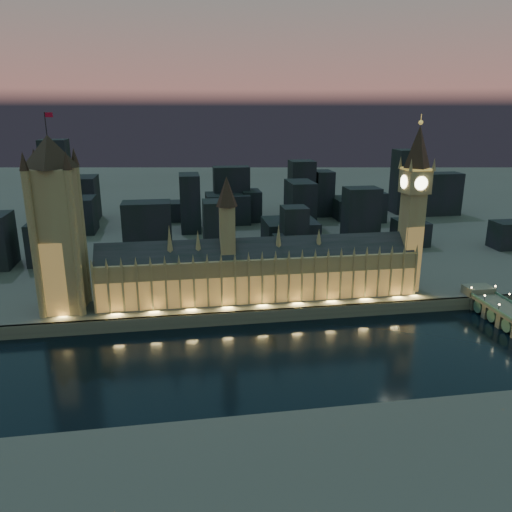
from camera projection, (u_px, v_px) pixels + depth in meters
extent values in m
plane|color=black|center=(263.00, 355.00, 262.70)|extent=(2000.00, 2000.00, 0.00)
cube|color=#42453E|center=(205.00, 190.00, 753.38)|extent=(2000.00, 960.00, 8.00)
cube|color=#4B5147|center=(251.00, 317.00, 300.33)|extent=(2000.00, 2.50, 8.00)
cube|color=#8D6F4B|center=(259.00, 277.00, 316.24)|extent=(200.06, 20.61, 28.00)
cube|color=#C38D44|center=(262.00, 290.00, 307.99)|extent=(200.00, 0.50, 18.00)
cube|color=black|center=(259.00, 251.00, 311.34)|extent=(200.05, 16.87, 16.26)
cube|color=#8D6F4B|center=(227.00, 232.00, 304.61)|extent=(9.00, 9.00, 32.00)
cone|color=black|center=(227.00, 191.00, 297.40)|extent=(13.00, 13.00, 18.00)
cube|color=#8D6F4B|center=(94.00, 291.00, 291.28)|extent=(1.20, 1.20, 28.00)
cone|color=#8D6F4B|center=(91.00, 263.00, 286.95)|extent=(2.00, 2.00, 6.00)
cube|color=#8D6F4B|center=(108.00, 291.00, 292.52)|extent=(1.20, 1.20, 28.00)
cone|color=#8D6F4B|center=(106.00, 263.00, 288.19)|extent=(2.00, 2.00, 6.00)
cube|color=#8D6F4B|center=(123.00, 290.00, 293.77)|extent=(1.20, 1.20, 28.00)
cone|color=#8D6F4B|center=(121.00, 262.00, 289.44)|extent=(2.00, 2.00, 6.00)
cube|color=#8D6F4B|center=(137.00, 289.00, 295.01)|extent=(1.20, 1.20, 28.00)
cone|color=#8D6F4B|center=(136.00, 261.00, 290.68)|extent=(2.00, 2.00, 6.00)
cube|color=#8D6F4B|center=(152.00, 288.00, 296.26)|extent=(1.20, 1.20, 28.00)
cone|color=#8D6F4B|center=(150.00, 261.00, 291.93)|extent=(2.00, 2.00, 6.00)
cube|color=#8D6F4B|center=(166.00, 287.00, 297.50)|extent=(1.20, 1.20, 28.00)
cone|color=#8D6F4B|center=(165.00, 260.00, 293.17)|extent=(2.00, 2.00, 6.00)
cube|color=#8D6F4B|center=(180.00, 287.00, 298.75)|extent=(1.20, 1.20, 28.00)
cone|color=#8D6F4B|center=(179.00, 259.00, 294.42)|extent=(2.00, 2.00, 6.00)
cube|color=#8D6F4B|center=(194.00, 286.00, 299.99)|extent=(1.20, 1.20, 28.00)
cone|color=#8D6F4B|center=(193.00, 259.00, 295.66)|extent=(2.00, 2.00, 6.00)
cube|color=#8D6F4B|center=(208.00, 285.00, 301.24)|extent=(1.20, 1.20, 28.00)
cone|color=#8D6F4B|center=(207.00, 258.00, 296.91)|extent=(2.00, 2.00, 6.00)
cube|color=#8D6F4B|center=(222.00, 285.00, 302.48)|extent=(1.20, 1.20, 28.00)
cone|color=#8D6F4B|center=(221.00, 257.00, 298.15)|extent=(2.00, 2.00, 6.00)
cube|color=#8D6F4B|center=(235.00, 284.00, 303.73)|extent=(1.20, 1.20, 28.00)
cone|color=#8D6F4B|center=(235.00, 257.00, 299.40)|extent=(2.00, 2.00, 6.00)
cube|color=#8D6F4B|center=(249.00, 283.00, 304.97)|extent=(1.20, 1.20, 28.00)
cone|color=#8D6F4B|center=(249.00, 256.00, 300.64)|extent=(2.00, 2.00, 6.00)
cube|color=#8D6F4B|center=(262.00, 282.00, 306.22)|extent=(1.20, 1.20, 28.00)
cone|color=#8D6F4B|center=(262.00, 256.00, 301.89)|extent=(2.00, 2.00, 6.00)
cube|color=#8D6F4B|center=(276.00, 282.00, 307.46)|extent=(1.20, 1.20, 28.00)
cone|color=#8D6F4B|center=(276.00, 255.00, 303.13)|extent=(2.00, 2.00, 6.00)
cube|color=#8D6F4B|center=(289.00, 281.00, 308.71)|extent=(1.20, 1.20, 28.00)
cone|color=#8D6F4B|center=(289.00, 254.00, 304.38)|extent=(2.00, 2.00, 6.00)
cube|color=#8D6F4B|center=(302.00, 280.00, 309.95)|extent=(1.20, 1.20, 28.00)
cone|color=#8D6F4B|center=(302.00, 254.00, 305.62)|extent=(2.00, 2.00, 6.00)
cube|color=#8D6F4B|center=(315.00, 280.00, 311.20)|extent=(1.20, 1.20, 28.00)
cone|color=#8D6F4B|center=(315.00, 253.00, 306.87)|extent=(2.00, 2.00, 6.00)
cube|color=#8D6F4B|center=(328.00, 279.00, 312.44)|extent=(1.20, 1.20, 28.00)
cone|color=#8D6F4B|center=(329.00, 253.00, 308.11)|extent=(2.00, 2.00, 6.00)
cube|color=#8D6F4B|center=(340.00, 278.00, 313.69)|extent=(1.20, 1.20, 28.00)
cone|color=#8D6F4B|center=(341.00, 252.00, 309.36)|extent=(2.00, 2.00, 6.00)
cube|color=#8D6F4B|center=(353.00, 277.00, 314.93)|extent=(1.20, 1.20, 28.00)
cone|color=#8D6F4B|center=(354.00, 251.00, 310.60)|extent=(2.00, 2.00, 6.00)
cube|color=#8D6F4B|center=(366.00, 277.00, 316.18)|extent=(1.20, 1.20, 28.00)
cone|color=#8D6F4B|center=(367.00, 251.00, 311.85)|extent=(2.00, 2.00, 6.00)
cube|color=#8D6F4B|center=(378.00, 276.00, 317.42)|extent=(1.20, 1.20, 28.00)
cone|color=#8D6F4B|center=(380.00, 250.00, 313.09)|extent=(2.00, 2.00, 6.00)
cube|color=#8D6F4B|center=(391.00, 275.00, 318.67)|extent=(1.20, 1.20, 28.00)
cone|color=#8D6F4B|center=(392.00, 250.00, 314.34)|extent=(2.00, 2.00, 6.00)
cube|color=#8D6F4B|center=(403.00, 275.00, 319.91)|extent=(1.20, 1.20, 28.00)
cone|color=#8D6F4B|center=(405.00, 249.00, 315.58)|extent=(2.00, 2.00, 6.00)
cube|color=#8D6F4B|center=(415.00, 274.00, 321.16)|extent=(1.20, 1.20, 28.00)
cone|color=#8D6F4B|center=(417.00, 249.00, 316.83)|extent=(2.00, 2.00, 6.00)
cone|color=#8D6F4B|center=(170.00, 239.00, 300.24)|extent=(4.40, 4.40, 18.00)
cone|color=#8D6F4B|center=(198.00, 241.00, 303.36)|extent=(4.40, 4.40, 14.00)
cone|color=#8D6F4B|center=(278.00, 236.00, 310.54)|extent=(4.40, 4.40, 16.00)
cone|color=#8D6F4B|center=(319.00, 238.00, 315.00)|extent=(4.40, 4.40, 12.00)
cube|color=#8D6F4B|center=(59.00, 241.00, 290.39)|extent=(24.15, 24.15, 84.77)
cube|color=#C38D44|center=(59.00, 280.00, 285.67)|extent=(22.00, 0.50, 44.00)
cone|color=black|center=(49.00, 151.00, 275.58)|extent=(31.68, 31.68, 18.00)
cylinder|color=black|center=(46.00, 123.00, 271.25)|extent=(0.50, 0.50, 12.00)
cube|color=#B00A25|center=(49.00, 115.00, 270.28)|extent=(4.00, 0.15, 2.50)
cylinder|color=#8D6F4B|center=(35.00, 247.00, 278.34)|extent=(4.40, 4.40, 84.77)
cone|color=black|center=(23.00, 161.00, 264.68)|extent=(5.20, 5.20, 10.00)
cylinder|color=#8D6F4B|center=(44.00, 237.00, 299.15)|extent=(4.40, 4.40, 84.77)
cone|color=black|center=(34.00, 157.00, 285.49)|extent=(5.20, 5.20, 10.00)
cylinder|color=#8D6F4B|center=(76.00, 245.00, 281.63)|extent=(4.40, 4.40, 84.77)
cone|color=black|center=(66.00, 160.00, 267.97)|extent=(5.20, 5.20, 10.00)
cylinder|color=#8D6F4B|center=(82.00, 236.00, 302.43)|extent=(4.40, 4.40, 84.77)
cone|color=black|center=(74.00, 157.00, 288.78)|extent=(5.20, 5.20, 10.00)
cube|color=#8D6F4B|center=(410.00, 242.00, 325.81)|extent=(12.96, 12.96, 64.95)
cube|color=#C38D44|center=(413.00, 260.00, 322.97)|extent=(12.00, 0.50, 44.00)
cube|color=#8D6F4B|center=(415.00, 181.00, 314.36)|extent=(15.00, 15.00, 14.56)
cube|color=#F2C64C|center=(417.00, 169.00, 312.08)|extent=(15.75, 15.75, 1.20)
cone|color=black|center=(419.00, 147.00, 308.16)|extent=(18.00, 18.00, 26.00)
sphere|color=#F2C64C|center=(421.00, 123.00, 303.98)|extent=(2.80, 2.80, 2.80)
cylinder|color=#F2C64C|center=(421.00, 118.00, 303.26)|extent=(0.40, 0.40, 5.00)
cylinder|color=#FFF2BF|center=(421.00, 183.00, 307.03)|extent=(8.40, 0.50, 8.40)
cylinder|color=#FFF2BF|center=(410.00, 180.00, 321.69)|extent=(8.40, 0.50, 8.40)
cylinder|color=#FFF2BF|center=(404.00, 182.00, 313.20)|extent=(0.50, 8.40, 8.40)
cylinder|color=#FFF2BF|center=(427.00, 181.00, 315.51)|extent=(0.50, 8.40, 8.40)
cone|color=#8D6F4B|center=(411.00, 165.00, 302.89)|extent=(2.60, 2.60, 8.00)
cone|color=#8D6F4B|center=(401.00, 162.00, 317.08)|extent=(2.60, 2.60, 8.00)
cone|color=#8D6F4B|center=(434.00, 165.00, 305.13)|extent=(2.60, 2.60, 8.00)
cone|color=#8D6F4B|center=(423.00, 162.00, 319.32)|extent=(2.60, 2.60, 8.00)
cube|color=#4B5147|center=(478.00, 293.00, 325.17)|extent=(17.33, 12.00, 9.50)
cube|color=#4B5147|center=(510.00, 320.00, 294.68)|extent=(15.60, 4.00, 9.50)
cylinder|color=black|center=(499.00, 308.00, 291.04)|extent=(0.30, 0.30, 4.40)
sphere|color=#FFD88C|center=(499.00, 304.00, 290.38)|extent=(1.00, 1.00, 1.00)
cube|color=#4B5147|center=(495.00, 311.00, 308.20)|extent=(15.60, 4.00, 9.50)
cylinder|color=black|center=(484.00, 299.00, 304.55)|extent=(0.30, 0.30, 4.40)
sphere|color=#FFD88C|center=(485.00, 296.00, 303.89)|extent=(1.00, 1.00, 1.00)
cylinder|color=black|center=(509.00, 298.00, 307.02)|extent=(0.30, 0.30, 4.40)
sphere|color=#FFD88C|center=(510.00, 294.00, 306.36)|extent=(1.00, 1.00, 1.00)
cube|color=#4B5147|center=(481.00, 302.00, 321.71)|extent=(15.60, 4.00, 9.50)
cylinder|color=black|center=(471.00, 291.00, 318.07)|extent=(0.30, 0.30, 4.40)
sphere|color=#FFD88C|center=(472.00, 288.00, 317.40)|extent=(1.00, 1.00, 1.00)
cylinder|color=black|center=(495.00, 290.00, 320.54)|extent=(0.30, 0.30, 4.40)
sphere|color=#FFD88C|center=(495.00, 286.00, 319.87)|extent=(1.00, 1.00, 1.00)
cylinder|color=#315C4B|center=(502.00, 315.00, 301.34)|extent=(15.25, 8.00, 8.00)
cylinder|color=#315C4B|center=(488.00, 306.00, 314.85)|extent=(15.25, 8.00, 8.00)
cube|color=black|center=(286.00, 250.00, 386.85)|extent=(19.03, 19.80, 21.94)
cube|color=black|center=(440.00, 194.00, 559.88)|extent=(42.59, 22.95, 46.71)
cube|color=black|center=(507.00, 235.00, 428.79)|extent=(25.07, 21.33, 23.18)
cube|color=black|center=(294.00, 233.00, 395.99)|extent=(19.65, 20.18, 42.30)
cube|color=black|center=(251.00, 205.00, 532.89)|extent=(19.44, 30.73, 32.19)
cube|color=black|center=(231.00, 193.00, 532.31)|extent=(37.76, 19.44, 56.85)
cube|color=black|center=(190.00, 203.00, 484.06)|extent=(18.99, 34.57, 55.49)
cube|color=black|center=(217.00, 229.00, 400.65)|extent=(21.11, 25.14, 45.96)
cube|color=black|center=(148.00, 229.00, 403.63)|extent=(38.19, 23.57, 44.62)
cube|color=black|center=(353.00, 208.00, 547.13)|extent=(43.78, 39.06, 21.90)
cube|color=black|center=(88.00, 198.00, 532.31)|extent=(19.72, 40.72, 46.61)
cube|color=black|center=(228.00, 208.00, 522.17)|extent=(44.53, 36.65, 30.44)
cube|color=black|center=(175.00, 211.00, 534.44)|extent=(40.45, 27.15, 19.91)
cube|color=black|center=(45.00, 244.00, 383.81)|extent=(24.19, 23.03, 32.43)
cube|color=black|center=(300.00, 205.00, 497.81)|extent=(24.63, 41.01, 46.77)
cube|color=black|center=(86.00, 215.00, 482.58)|extent=(18.33, 34.81, 33.87)
cube|color=black|center=(290.00, 234.00, 430.03)|extent=(44.15, 42.43, 24.19)
cube|color=black|center=(361.00, 214.00, 450.80)|extent=(30.39, 22.61, 48.15)
cube|color=black|center=(371.00, 207.00, 525.31)|extent=(28.33, 19.81, 31.24)
cube|color=black|center=(410.00, 232.00, 442.87)|extent=(24.83, 31.49, 20.88)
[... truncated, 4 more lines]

